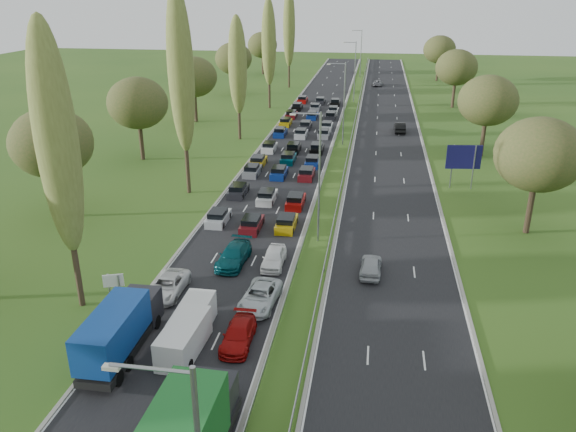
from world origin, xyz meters
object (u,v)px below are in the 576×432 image
at_px(blue_lorry, 121,329).
at_px(white_van_front, 185,336).
at_px(white_van_rear, 194,318).
at_px(direction_sign, 464,159).
at_px(info_sign, 114,283).
at_px(near_car_2, 168,286).

xyz_separation_m(blue_lorry, white_van_front, (3.80, 1.03, -0.81)).
distance_m(blue_lorry, white_van_rear, 4.99).
bearing_deg(white_van_rear, direction_sign, 57.03).
height_order(blue_lorry, white_van_front, blue_lorry).
height_order(info_sign, direction_sign, direction_sign).
bearing_deg(direction_sign, info_sign, -133.71).
bearing_deg(white_van_rear, info_sign, 156.74).
bearing_deg(near_car_2, info_sign, -158.85).
bearing_deg(info_sign, near_car_2, 20.80).
distance_m(info_sign, direction_sign, 41.74).
relative_size(white_van_front, direction_sign, 0.99).
distance_m(near_car_2, direction_sign, 38.31).
relative_size(near_car_2, info_sign, 2.40).
relative_size(white_van_front, white_van_rear, 1.03).
distance_m(white_van_front, info_sign, 9.02).
xyz_separation_m(blue_lorry, info_sign, (-3.47, 6.35, -0.49)).
bearing_deg(blue_lorry, direction_sign, 54.89).
distance_m(blue_lorry, direction_sign, 44.44).
distance_m(blue_lorry, white_van_front, 4.02).
relative_size(blue_lorry, white_van_rear, 1.70).
height_order(white_van_front, info_sign, info_sign).
relative_size(near_car_2, white_van_rear, 1.01).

